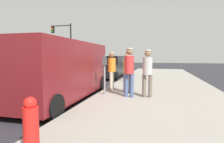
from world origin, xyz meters
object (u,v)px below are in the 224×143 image
(pedestrian_in_gray, at_px, (147,70))
(traffic_light_corner, at_px, (64,39))
(pedestrian_in_yellow, at_px, (128,70))
(fire_hydrant, at_px, (31,124))
(pedestrian_in_red, at_px, (129,69))
(parked_sedan_ahead, at_px, (110,68))
(pedestrian_in_orange, at_px, (112,68))
(parking_meter_far, at_px, (124,64))
(parking_meter_near, at_px, (104,68))
(parked_van, at_px, (60,69))

(pedestrian_in_gray, bearing_deg, traffic_light_corner, 129.59)
(pedestrian_in_yellow, bearing_deg, fire_hydrant, -98.48)
(pedestrian_in_red, height_order, pedestrian_in_gray, pedestrian_in_red)
(traffic_light_corner, bearing_deg, pedestrian_in_red, -52.61)
(pedestrian_in_gray, xyz_separation_m, fire_hydrant, (-1.54, -4.29, -0.57))
(pedestrian_in_yellow, height_order, parked_sedan_ahead, pedestrian_in_yellow)
(pedestrian_in_orange, bearing_deg, parking_meter_far, 90.36)
(parked_sedan_ahead, relative_size, traffic_light_corner, 0.85)
(pedestrian_in_yellow, height_order, pedestrian_in_red, pedestrian_in_red)
(parking_meter_far, distance_m, traffic_light_corner, 11.66)
(pedestrian_in_orange, height_order, fire_hydrant, pedestrian_in_orange)
(parking_meter_near, xyz_separation_m, pedestrian_in_gray, (1.64, -0.07, -0.05))
(pedestrian_in_gray, xyz_separation_m, traffic_light_corner, (-9.91, 11.98, 2.38))
(parking_meter_far, relative_size, traffic_light_corner, 0.29)
(parked_van, xyz_separation_m, fire_hydrant, (1.60, -3.69, -0.59))
(pedestrian_in_orange, bearing_deg, pedestrian_in_red, -52.44)
(pedestrian_in_red, height_order, traffic_light_corner, traffic_light_corner)
(parking_meter_far, relative_size, pedestrian_in_yellow, 0.93)
(pedestrian_in_yellow, height_order, traffic_light_corner, traffic_light_corner)
(pedestrian_in_gray, relative_size, traffic_light_corner, 0.33)
(pedestrian_in_gray, xyz_separation_m, parked_van, (-3.14, -0.60, 0.02))
(pedestrian_in_yellow, relative_size, pedestrian_in_orange, 0.98)
(traffic_light_corner, bearing_deg, fire_hydrant, -62.78)
(parking_meter_near, distance_m, parked_sedan_ahead, 7.04)
(parking_meter_far, distance_m, pedestrian_in_red, 4.35)
(parking_meter_near, distance_m, pedestrian_in_red, 1.02)
(pedestrian_in_orange, relative_size, pedestrian_in_gray, 0.97)
(pedestrian_in_yellow, bearing_deg, pedestrian_in_gray, -35.61)
(parking_meter_far, xyz_separation_m, parked_sedan_ahead, (-1.61, 2.82, -0.43))
(parking_meter_far, xyz_separation_m, traffic_light_corner, (-8.27, 7.89, 2.34))
(pedestrian_in_gray, bearing_deg, pedestrian_in_orange, 145.10)
(pedestrian_in_yellow, height_order, pedestrian_in_orange, pedestrian_in_orange)
(parking_meter_near, xyz_separation_m, parking_meter_far, (0.00, 4.02, 0.00))
(pedestrian_in_red, xyz_separation_m, parked_sedan_ahead, (-2.60, 7.06, -0.43))
(pedestrian_in_red, distance_m, parked_sedan_ahead, 7.53)
(pedestrian_in_orange, distance_m, parked_sedan_ahead, 6.02)
(fire_hydrant, bearing_deg, pedestrian_in_yellow, 81.52)
(parking_meter_near, bearing_deg, pedestrian_in_red, -12.28)
(pedestrian_in_yellow, xyz_separation_m, parked_van, (-2.33, -1.18, 0.07))
(pedestrian_in_yellow, bearing_deg, traffic_light_corner, 128.59)
(parked_van, relative_size, parked_sedan_ahead, 1.19)
(pedestrian_in_red, relative_size, pedestrian_in_gray, 1.04)
(pedestrian_in_yellow, bearing_deg, pedestrian_in_red, -76.79)
(parked_sedan_ahead, bearing_deg, pedestrian_in_orange, -74.29)
(pedestrian_in_yellow, distance_m, parked_sedan_ahead, 6.79)
(pedestrian_in_orange, relative_size, parked_sedan_ahead, 0.38)
(pedestrian_in_orange, distance_m, traffic_light_corner, 13.87)
(parking_meter_far, bearing_deg, pedestrian_in_red, -76.77)
(fire_hydrant, bearing_deg, pedestrian_in_red, 77.82)
(parking_meter_far, bearing_deg, fire_hydrant, -89.32)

